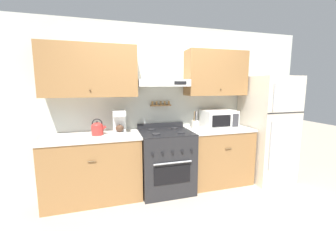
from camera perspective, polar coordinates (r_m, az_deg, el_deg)
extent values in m
plane|color=#B2A38E|center=(3.18, 0.88, -21.97)|extent=(16.00, 16.00, 0.00)
cube|color=silver|center=(3.42, -2.35, 2.73)|extent=(5.20, 0.08, 2.55)
cube|color=olive|center=(3.12, -20.76, 11.46)|extent=(1.28, 0.33, 0.72)
sphere|color=brown|center=(2.94, -20.78, 6.62)|extent=(0.02, 0.02, 0.02)
cube|color=olive|center=(3.55, 13.11, 11.31)|extent=(1.01, 0.33, 0.72)
sphere|color=brown|center=(3.39, 14.42, 7.03)|extent=(0.02, 0.02, 0.02)
cube|color=silver|center=(3.19, -1.43, 9.01)|extent=(0.78, 0.37, 0.11)
cube|color=black|center=(3.07, 3.46, 9.03)|extent=(0.19, 0.01, 0.05)
cube|color=olive|center=(3.34, -2.03, 2.82)|extent=(0.34, 0.07, 0.02)
cylinder|color=olive|center=(3.31, -4.32, 3.44)|extent=(0.03, 0.03, 0.06)
cylinder|color=olive|center=(3.32, -3.17, 3.47)|extent=(0.03, 0.03, 0.06)
cylinder|color=olive|center=(3.34, -2.03, 3.50)|extent=(0.03, 0.03, 0.06)
cylinder|color=olive|center=(3.36, -0.90, 3.53)|extent=(0.03, 0.03, 0.06)
cylinder|color=olive|center=(3.37, 0.21, 3.55)|extent=(0.03, 0.03, 0.06)
cube|color=olive|center=(3.19, -19.70, -13.59)|extent=(1.28, 0.62, 0.88)
cube|color=silver|center=(3.05, -20.12, -5.57)|extent=(1.30, 0.64, 0.03)
cylinder|color=brown|center=(2.82, -20.34, -11.85)|extent=(0.10, 0.01, 0.01)
cube|color=olive|center=(3.61, 13.52, -10.76)|extent=(1.01, 0.62, 0.88)
cube|color=silver|center=(3.49, 13.77, -3.62)|extent=(1.04, 0.64, 0.03)
cylinder|color=brown|center=(3.28, 16.41, -8.80)|extent=(0.10, 0.01, 0.01)
cube|color=#232326|center=(3.24, -0.61, -12.53)|extent=(0.77, 0.68, 0.91)
cube|color=black|center=(2.96, 1.22, -16.11)|extent=(0.53, 0.01, 0.25)
cylinder|color=#ADAFB5|center=(2.87, 1.38, -13.00)|extent=(0.54, 0.02, 0.02)
cube|color=black|center=(3.11, -0.62, -4.58)|extent=(0.77, 0.68, 0.01)
cylinder|color=#232326|center=(2.91, -3.32, -5.20)|extent=(0.11, 0.11, 0.02)
cylinder|color=#232326|center=(3.01, 3.62, -4.75)|extent=(0.11, 0.11, 0.02)
cylinder|color=#232326|center=(3.22, -4.59, -3.91)|extent=(0.11, 0.11, 0.02)
cylinder|color=#232326|center=(3.31, 1.74, -3.55)|extent=(0.11, 0.11, 0.02)
cylinder|color=black|center=(2.77, -4.31, -10.62)|extent=(0.03, 0.02, 0.03)
cylinder|color=black|center=(2.80, -1.47, -10.39)|extent=(0.03, 0.02, 0.03)
cylinder|color=black|center=(2.84, 1.29, -10.15)|extent=(0.03, 0.02, 0.03)
cylinder|color=black|center=(2.88, 3.98, -9.89)|extent=(0.03, 0.02, 0.03)
cylinder|color=black|center=(2.93, 6.58, -9.62)|extent=(0.03, 0.02, 0.03)
cube|color=#232326|center=(3.40, -2.04, -2.71)|extent=(0.77, 0.04, 0.08)
cube|color=beige|center=(3.94, 25.65, -3.17)|extent=(0.69, 0.76, 1.76)
cube|color=black|center=(3.62, 29.97, 0.67)|extent=(0.69, 0.01, 0.01)
cylinder|color=#ADAFB5|center=(3.41, 27.34, 4.60)|extent=(0.02, 0.02, 0.39)
cylinder|color=#ADAFB5|center=(3.52, 26.55, -7.45)|extent=(0.02, 0.02, 0.74)
cylinder|color=red|center=(3.06, -18.98, -3.86)|extent=(0.16, 0.16, 0.14)
ellipsoid|color=red|center=(3.05, -19.04, -2.58)|extent=(0.15, 0.15, 0.08)
sphere|color=black|center=(3.04, -19.08, -1.66)|extent=(0.02, 0.02, 0.02)
cylinder|color=red|center=(3.05, -17.57, -3.43)|extent=(0.10, 0.04, 0.08)
torus|color=black|center=(3.04, -19.06, -2.14)|extent=(0.14, 0.01, 0.14)
cube|color=white|center=(3.07, -13.22, -4.63)|extent=(0.18, 0.21, 0.03)
cube|color=white|center=(3.10, -13.37, -1.64)|extent=(0.18, 0.08, 0.33)
cube|color=white|center=(3.01, -13.39, 0.58)|extent=(0.18, 0.17, 0.07)
ellipsoid|color=#4C3323|center=(3.03, -13.24, -3.48)|extent=(0.12, 0.12, 0.10)
cube|color=white|center=(3.51, 13.82, -0.90)|extent=(0.53, 0.40, 0.29)
cube|color=black|center=(3.31, 14.60, -1.48)|extent=(0.32, 0.01, 0.18)
cube|color=#38383D|center=(3.44, 18.23, -1.26)|extent=(0.11, 0.01, 0.21)
cylinder|color=silver|center=(3.32, 7.56, -2.60)|extent=(0.13, 0.13, 0.13)
cylinder|color=olive|center=(3.28, 7.31, -0.22)|extent=(0.01, 0.05, 0.16)
cylinder|color=#28282B|center=(3.30, 7.69, -0.18)|extent=(0.01, 0.04, 0.16)
cylinder|color=#B2B2B7|center=(3.32, 7.94, -0.15)|extent=(0.01, 0.03, 0.16)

